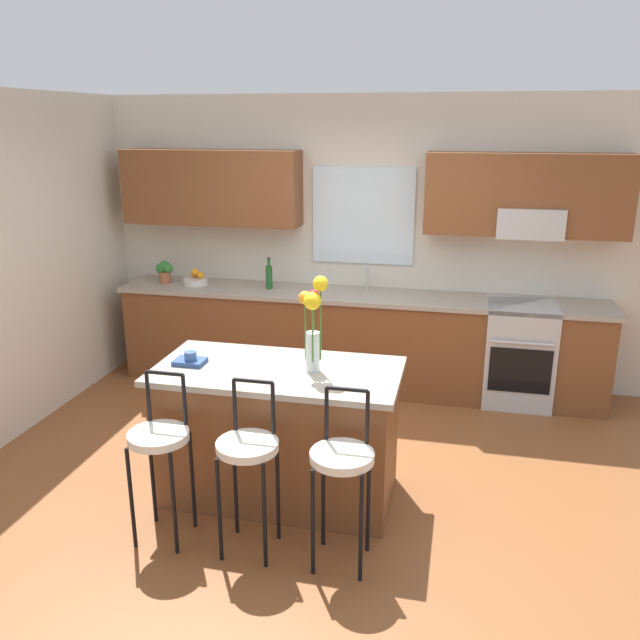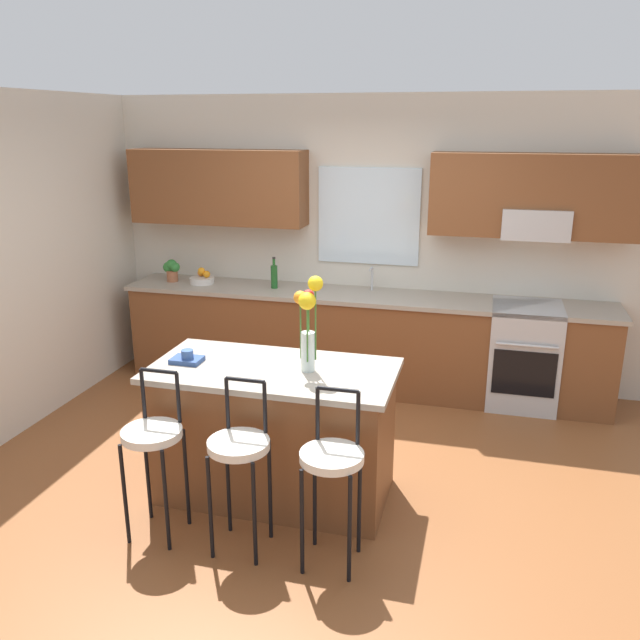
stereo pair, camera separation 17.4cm
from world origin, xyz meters
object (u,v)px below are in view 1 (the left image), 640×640
object	(u,v)px
flower_vase	(313,318)
potted_plant_small	(165,270)
oven_range	(518,353)
bottle_olive_oil	(269,276)
cookbook	(190,362)
kitchen_island	(279,432)
bar_stool_middle	(248,453)
bar_stool_near	(160,443)
mug_ceramic	(191,358)
fruit_bowl_oranges	(196,280)
bar_stool_far	(342,464)

from	to	relation	value
flower_vase	potted_plant_small	distance (m)	2.82
oven_range	bottle_olive_oil	xyz separation A→B (m)	(-2.34, 0.02, 0.58)
cookbook	bottle_olive_oil	size ratio (longest dim) A/B	0.66
kitchen_island	bottle_olive_oil	distance (m)	2.19
oven_range	potted_plant_small	world-z (taller)	potted_plant_small
bar_stool_middle	potted_plant_small	size ratio (longest dim) A/B	4.68
bar_stool_near	potted_plant_small	distance (m)	2.91
cookbook	potted_plant_small	distance (m)	2.35
oven_range	kitchen_island	xyz separation A→B (m)	(-1.67, -1.98, 0.00)
oven_range	potted_plant_small	xyz separation A→B (m)	(-3.41, 0.03, 0.59)
oven_range	potted_plant_small	distance (m)	3.46
bottle_olive_oil	bar_stool_near	bearing A→B (deg)	-87.53
kitchen_island	mug_ceramic	bearing A→B (deg)	-174.46
cookbook	fruit_bowl_oranges	bearing A→B (deg)	111.97
flower_vase	mug_ceramic	size ratio (longest dim) A/B	6.97
oven_range	fruit_bowl_oranges	xyz separation A→B (m)	(-3.09, 0.03, 0.51)
oven_range	kitchen_island	world-z (taller)	same
mug_ceramic	bar_stool_middle	bearing A→B (deg)	-44.27
fruit_bowl_oranges	bar_stool_far	bearing A→B (deg)	-53.17
oven_range	fruit_bowl_oranges	bearing A→B (deg)	179.47
flower_vase	bar_stool_near	bearing A→B (deg)	-141.80
bar_stool_near	bar_stool_middle	size ratio (longest dim) A/B	1.00
oven_range	bar_stool_near	size ratio (longest dim) A/B	0.88
bar_stool_middle	fruit_bowl_oranges	bearing A→B (deg)	118.34
bar_stool_far	potted_plant_small	world-z (taller)	potted_plant_small
flower_vase	cookbook	bearing A→B (deg)	-176.48
potted_plant_small	bottle_olive_oil	bearing A→B (deg)	-0.04
bar_stool_far	bottle_olive_oil	size ratio (longest dim) A/B	3.46
bar_stool_middle	mug_ceramic	bearing A→B (deg)	135.73
bar_stool_far	bottle_olive_oil	world-z (taller)	bottle_olive_oil
bar_stool_near	kitchen_island	bearing A→B (deg)	48.33
bar_stool_far	cookbook	world-z (taller)	bar_stool_far
oven_range	bar_stool_far	xyz separation A→B (m)	(-1.12, -2.60, 0.18)
oven_range	cookbook	distance (m)	3.07
mug_ceramic	potted_plant_small	distance (m)	2.37
bar_stool_middle	potted_plant_small	xyz separation A→B (m)	(-1.74, 2.62, 0.41)
flower_vase	mug_ceramic	distance (m)	0.88
flower_vase	kitchen_island	bearing A→B (deg)	-179.09
oven_range	bar_stool_far	distance (m)	2.83
oven_range	flower_vase	size ratio (longest dim) A/B	1.47
potted_plant_small	fruit_bowl_oranges	bearing A→B (deg)	0.52
bar_stool_middle	potted_plant_small	world-z (taller)	potted_plant_small
flower_vase	fruit_bowl_oranges	world-z (taller)	flower_vase
bar_stool_near	bar_stool_middle	xyz separation A→B (m)	(0.55, 0.00, 0.00)
bar_stool_far	bottle_olive_oil	bearing A→B (deg)	114.84
mug_ceramic	bottle_olive_oil	distance (m)	2.06
flower_vase	potted_plant_small	world-z (taller)	flower_vase
cookbook	fruit_bowl_oranges	world-z (taller)	fruit_bowl_oranges
kitchen_island	fruit_bowl_oranges	bearing A→B (deg)	125.20
flower_vase	cookbook	size ratio (longest dim) A/B	3.13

